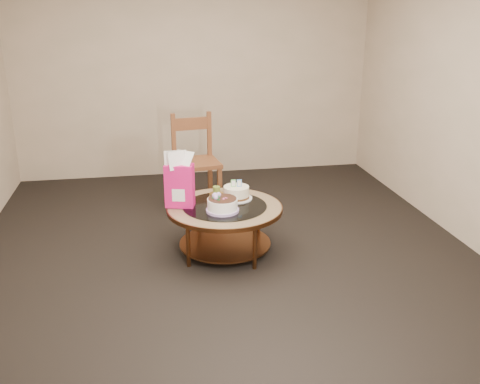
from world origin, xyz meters
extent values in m
plane|color=black|center=(0.00, 0.00, 0.00)|extent=(5.00, 5.00, 0.00)
cube|color=#C2AA92|center=(0.00, 2.50, 1.30)|extent=(4.50, 0.02, 2.60)
cube|color=#C2AA92|center=(0.00, -2.50, 1.30)|extent=(4.50, 0.02, 2.60)
cube|color=#C2AA92|center=(2.25, 0.00, 1.30)|extent=(0.02, 5.00, 2.60)
cylinder|color=brown|center=(0.35, 0.20, 0.21)|extent=(0.04, 0.04, 0.42)
cylinder|color=brown|center=(-0.20, 0.35, 0.21)|extent=(0.04, 0.04, 0.42)
cylinder|color=brown|center=(-0.35, -0.20, 0.21)|extent=(0.04, 0.04, 0.42)
cylinder|color=brown|center=(0.20, -0.35, 0.21)|extent=(0.04, 0.04, 0.42)
cylinder|color=brown|center=(0.00, 0.00, 0.10)|extent=(0.82, 0.82, 0.02)
cylinder|color=brown|center=(0.00, 0.00, 0.43)|extent=(1.02, 1.02, 0.04)
cylinder|color=#997754|center=(0.00, 0.00, 0.45)|extent=(1.00, 1.00, 0.01)
cylinder|color=black|center=(0.00, 0.00, 0.45)|extent=(0.74, 0.74, 0.01)
cylinder|color=#B393CF|center=(-0.04, -0.13, 0.47)|extent=(0.28, 0.28, 0.02)
cylinder|color=white|center=(-0.04, -0.13, 0.51)|extent=(0.26, 0.26, 0.11)
cylinder|color=black|center=(-0.04, -0.13, 0.57)|extent=(0.24, 0.24, 0.01)
sphere|color=#B393CF|center=(-0.10, -0.11, 0.60)|extent=(0.05, 0.05, 0.05)
sphere|color=#B393CF|center=(-0.06, -0.08, 0.59)|extent=(0.04, 0.04, 0.04)
sphere|color=#B393CF|center=(-0.10, -0.15, 0.59)|extent=(0.04, 0.04, 0.04)
cone|color=#1B6832|center=(-0.06, -0.12, 0.58)|extent=(0.04, 0.04, 0.02)
cone|color=#1B6832|center=(-0.12, -0.13, 0.58)|extent=(0.04, 0.04, 0.02)
cone|color=#1B6832|center=(-0.05, -0.06, 0.58)|extent=(0.03, 0.03, 0.02)
cone|color=#1B6832|center=(-0.07, -0.17, 0.58)|extent=(0.04, 0.04, 0.02)
cylinder|color=white|center=(0.13, 0.16, 0.46)|extent=(0.29, 0.29, 0.01)
cylinder|color=#4C2E15|center=(0.13, 0.16, 0.48)|extent=(0.24, 0.24, 0.02)
cylinder|color=beige|center=(0.13, 0.16, 0.53)|extent=(0.23, 0.23, 0.09)
cube|color=#4CB150|center=(0.10, 0.16, 0.61)|extent=(0.04, 0.01, 0.07)
cube|color=white|center=(0.10, 0.16, 0.61)|extent=(0.03, 0.02, 0.05)
cube|color=#438CE5|center=(0.16, 0.15, 0.61)|extent=(0.04, 0.01, 0.07)
cube|color=white|center=(0.16, 0.15, 0.61)|extent=(0.03, 0.02, 0.05)
cube|color=#DE1479|center=(-0.38, 0.06, 0.65)|extent=(0.27, 0.19, 0.38)
cube|color=white|center=(-0.38, 0.06, 0.58)|extent=(0.14, 0.16, 0.11)
cube|color=#EDD861|center=(-0.04, 0.27, 0.46)|extent=(0.14, 0.14, 0.01)
cylinder|color=#BD913B|center=(-0.04, 0.27, 0.47)|extent=(0.13, 0.13, 0.01)
cylinder|color=olive|center=(-0.04, 0.27, 0.51)|extent=(0.07, 0.07, 0.07)
cylinder|color=black|center=(-0.04, 0.27, 0.55)|extent=(0.00, 0.00, 0.01)
cube|color=brown|center=(-0.12, 1.22, 0.50)|extent=(0.53, 0.53, 0.04)
cube|color=brown|center=(-0.30, 0.99, 0.25)|extent=(0.05, 0.05, 0.50)
cube|color=brown|center=(0.10, 1.05, 0.25)|extent=(0.05, 0.05, 0.50)
cube|color=brown|center=(-0.35, 1.39, 0.25)|extent=(0.05, 0.05, 0.50)
cube|color=brown|center=(0.05, 1.45, 0.25)|extent=(0.05, 0.05, 0.50)
cube|color=brown|center=(-0.35, 1.39, 0.76)|extent=(0.05, 0.05, 0.51)
cube|color=brown|center=(0.05, 1.45, 0.76)|extent=(0.05, 0.05, 0.51)
cube|color=brown|center=(-0.15, 1.42, 0.89)|extent=(0.40, 0.09, 0.13)
camera|label=1|loc=(-0.64, -4.34, 2.13)|focal=40.00mm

